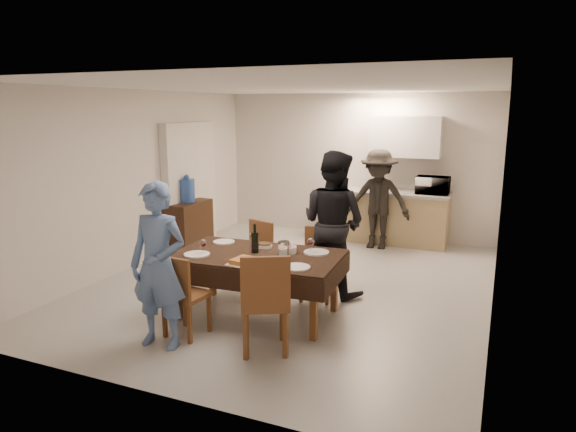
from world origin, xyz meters
name	(u,v)px	position (x,y,z in m)	size (l,w,h in m)	color
floor	(294,283)	(0.00, 0.00, 0.00)	(5.00, 6.00, 0.02)	#A7A7A2
ceiling	(295,86)	(0.00, 0.00, 2.60)	(5.00, 6.00, 0.02)	white
wall_back	(356,165)	(0.00, 3.00, 1.30)	(5.00, 0.02, 2.60)	silver
wall_front	(149,243)	(0.00, -3.00, 1.30)	(5.00, 0.02, 2.60)	silver
wall_left	(140,179)	(-2.50, 0.00, 1.30)	(0.02, 6.00, 2.60)	silver
wall_right	(501,202)	(2.50, 0.00, 1.30)	(0.02, 6.00, 2.60)	silver
stub_partition	(190,185)	(-2.42, 1.20, 1.05)	(0.15, 1.40, 2.10)	silver
kitchen_base_cabinet	(383,218)	(0.60, 2.68, 0.43)	(2.20, 0.60, 0.86)	tan
kitchen_worktop	(384,192)	(0.60, 2.68, 0.89)	(2.24, 0.64, 0.05)	#989994
upper_cabinet	(405,137)	(0.90, 2.82, 1.85)	(1.20, 0.34, 0.70)	silver
dining_table	(257,257)	(0.03, -1.17, 0.69)	(1.92, 1.19, 0.73)	black
chair_near_left	(181,288)	(-0.42, -2.00, 0.54)	(0.44, 0.44, 0.48)	brown
chair_near_right	(260,293)	(0.48, -2.02, 0.62)	(0.62, 0.65, 0.55)	brown
chair_far_left	(249,251)	(-0.42, -0.50, 0.54)	(0.50, 0.51, 0.48)	brown
chair_far_right	(315,259)	(0.48, -0.50, 0.54)	(0.45, 0.45, 0.48)	brown
console	(189,226)	(-2.28, 0.90, 0.41)	(0.44, 0.88, 0.81)	black
water_jug	(187,190)	(-2.28, 0.90, 1.00)	(0.26, 0.26, 0.38)	#3560BC
wine_bottle	(255,238)	(-0.02, -1.12, 0.89)	(0.08, 0.08, 0.33)	black
water_pitcher	(284,250)	(0.38, -1.22, 0.82)	(0.13, 0.13, 0.19)	white
savoury_tart	(250,262)	(0.13, -1.55, 0.75)	(0.42, 0.32, 0.05)	#D4823E
salad_bowl	(288,250)	(0.33, -0.99, 0.77)	(0.20, 0.20, 0.08)	white
mushroom_dish	(264,246)	(-0.02, -0.89, 0.74)	(0.19, 0.19, 0.03)	white
wine_glass_a	(203,247)	(-0.52, -1.42, 0.82)	(0.08, 0.08, 0.18)	white
wine_glass_b	(311,246)	(0.58, -0.92, 0.82)	(0.08, 0.08, 0.19)	white
wine_glass_c	(253,238)	(-0.17, -0.87, 0.82)	(0.08, 0.08, 0.18)	white
plate_near_left	(197,254)	(-0.57, -1.47, 0.74)	(0.29, 0.29, 0.02)	white
plate_near_right	(297,267)	(0.63, -1.47, 0.74)	(0.28, 0.28, 0.02)	white
plate_far_left	(224,242)	(-0.57, -0.87, 0.73)	(0.26, 0.26, 0.02)	white
plate_far_right	(316,252)	(0.63, -0.87, 0.74)	(0.29, 0.29, 0.02)	white
microwave	(433,185)	(1.42, 2.68, 1.06)	(0.54, 0.36, 0.30)	silver
person_near	(159,266)	(-0.52, -2.22, 0.83)	(0.60, 0.40, 1.65)	#597AB0
person_far	(333,223)	(0.58, -0.12, 0.91)	(0.89, 0.69, 1.83)	black
person_kitchen	(378,199)	(0.60, 2.23, 0.84)	(1.08, 0.62, 1.67)	black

